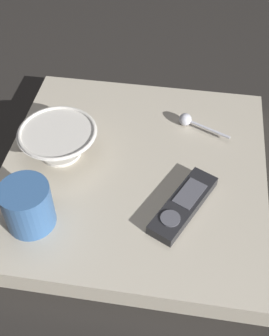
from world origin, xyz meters
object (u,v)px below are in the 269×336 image
tv_remote_near (183,205)px  teaspoon (188,121)px  cereal_bowl (59,140)px  coffee_mug (28,206)px

tv_remote_near → teaspoon: bearing=1.8°
cereal_bowl → tv_remote_near: 0.29m
tv_remote_near → coffee_mug: bearing=104.8°
coffee_mug → teaspoon: (0.31, -0.27, -0.03)m
coffee_mug → tv_remote_near: 0.28m
coffee_mug → tv_remote_near: coffee_mug is taller
coffee_mug → tv_remote_near: bearing=-75.2°
cereal_bowl → coffee_mug: size_ratio=1.79×
cereal_bowl → teaspoon: bearing=-64.2°
cereal_bowl → tv_remote_near: (-0.11, -0.27, -0.02)m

